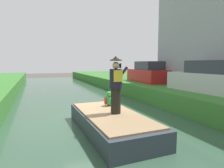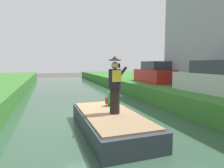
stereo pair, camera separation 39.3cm
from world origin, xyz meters
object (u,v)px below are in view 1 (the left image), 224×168
(parked_car_red, at_px, (148,73))
(parked_car_silver, at_px, (210,79))
(person_pirate, at_px, (116,85))
(parrot_plush, at_px, (109,99))
(boat, at_px, (111,122))

(parked_car_red, bearing_deg, parked_car_silver, -90.00)
(person_pirate, xyz_separation_m, parked_car_red, (5.39, 6.55, -0.04))
(parrot_plush, distance_m, parked_car_red, 7.54)
(boat, bearing_deg, parked_car_red, 49.43)
(parrot_plush, bearing_deg, parked_car_red, 46.17)
(boat, xyz_separation_m, parrot_plush, (0.33, 1.04, 0.55))
(parrot_plush, relative_size, parked_car_red, 0.14)
(boat, distance_m, parked_car_silver, 5.76)
(person_pirate, bearing_deg, parrot_plush, 68.28)
(person_pirate, xyz_separation_m, parked_car_silver, (5.39, 1.16, -0.04))
(parked_car_silver, relative_size, parked_car_red, 0.99)
(parrot_plush, xyz_separation_m, parked_car_red, (5.20, 5.42, 0.64))
(boat, height_order, person_pirate, person_pirate)
(parked_car_red, bearing_deg, parrot_plush, -133.83)
(person_pirate, bearing_deg, boat, 136.64)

